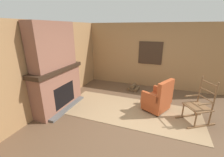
% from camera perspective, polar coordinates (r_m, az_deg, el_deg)
% --- Properties ---
extents(ground_plane, '(14.00, 14.00, 0.00)m').
position_cam_1_polar(ground_plane, '(4.04, 10.88, -16.53)').
color(ground_plane, brown).
extents(wood_panel_wall_left, '(0.06, 5.97, 2.50)m').
position_cam_1_polar(wood_panel_wall_left, '(4.67, -22.99, 4.11)').
color(wood_panel_wall_left, '#9E7247').
rests_on(wood_panel_wall_left, ground).
extents(wood_panel_wall_back, '(5.97, 0.09, 2.50)m').
position_cam_1_polar(wood_panel_wall_back, '(6.11, 15.98, 8.12)').
color(wood_panel_wall_back, '#9E7247').
rests_on(wood_panel_wall_back, ground).
extents(fireplace_hearth, '(0.64, 1.77, 1.25)m').
position_cam_1_polar(fireplace_hearth, '(4.69, -19.70, -3.50)').
color(fireplace_hearth, brown).
rests_on(fireplace_hearth, ground).
extents(chimney_breast, '(0.38, 1.47, 1.23)m').
position_cam_1_polar(chimney_breast, '(4.40, -21.63, 11.65)').
color(chimney_breast, brown).
rests_on(chimney_breast, fireplace_hearth).
extents(area_rug, '(3.89, 1.61, 0.01)m').
position_cam_1_polar(area_rug, '(4.51, 6.84, -12.14)').
color(area_rug, '#997A56').
rests_on(area_rug, ground).
extents(armchair, '(0.86, 0.90, 0.97)m').
position_cam_1_polar(armchair, '(4.53, 17.07, -7.66)').
color(armchair, '#A84723').
rests_on(armchair, ground).
extents(rocking_chair, '(0.94, 0.85, 1.16)m').
position_cam_1_polar(rocking_chair, '(4.41, 30.08, -9.53)').
color(rocking_chair, brown).
rests_on(rocking_chair, ground).
extents(firewood_stack, '(0.45, 0.40, 0.25)m').
position_cam_1_polar(firewood_stack, '(5.89, 8.12, -3.48)').
color(firewood_stack, brown).
rests_on(firewood_stack, ground).
extents(oil_lamp_vase, '(0.09, 0.09, 0.27)m').
position_cam_1_polar(oil_lamp_vase, '(4.07, -27.02, 2.97)').
color(oil_lamp_vase, '#B24C42').
rests_on(oil_lamp_vase, fireplace_hearth).
extents(storage_case, '(0.13, 0.22, 0.13)m').
position_cam_1_polar(storage_case, '(5.06, -15.96, 6.72)').
color(storage_case, brown).
rests_on(storage_case, fireplace_hearth).
extents(decorative_plate_on_mantel, '(0.08, 0.30, 0.29)m').
position_cam_1_polar(decorative_plate_on_mantel, '(4.48, -21.96, 5.61)').
color(decorative_plate_on_mantel, gold).
rests_on(decorative_plate_on_mantel, fireplace_hearth).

